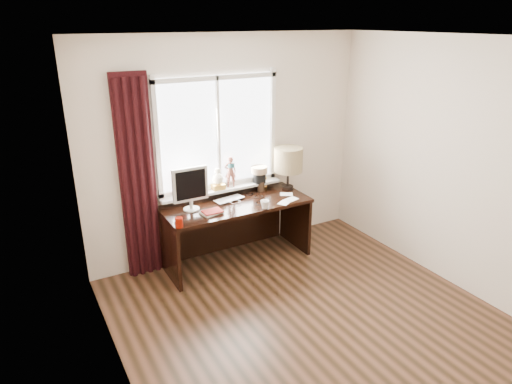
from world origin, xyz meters
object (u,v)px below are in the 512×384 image
desk (233,219)px  laptop (229,200)px  mug (265,204)px  table_lamp (288,160)px  monitor (190,186)px  red_cup (179,222)px

desk → laptop: bearing=-178.7°
mug → table_lamp: table_lamp is taller
monitor → table_lamp: (1.31, 0.06, 0.09)m
desk → mug: bearing=-62.4°
laptop → red_cup: (-0.76, -0.40, 0.04)m
laptop → red_cup: size_ratio=3.49×
desk → monitor: bearing=-176.1°
laptop → table_lamp: bearing=-8.6°
red_cup → table_lamp: size_ratio=0.20×
laptop → mug: bearing=-68.3°
laptop → mug: 0.47m
mug → monitor: (-0.73, 0.36, 0.23)m
red_cup → desk: bearing=26.4°
mug → monitor: 0.85m
mug → red_cup: 1.01m
mug → desk: bearing=117.6°
laptop → monitor: size_ratio=0.73×
laptop → table_lamp: size_ratio=0.69×
desk → table_lamp: size_ratio=3.27×
table_lamp → red_cup: bearing=-165.1°
monitor → table_lamp: 1.31m
table_lamp → monitor: bearing=-177.4°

